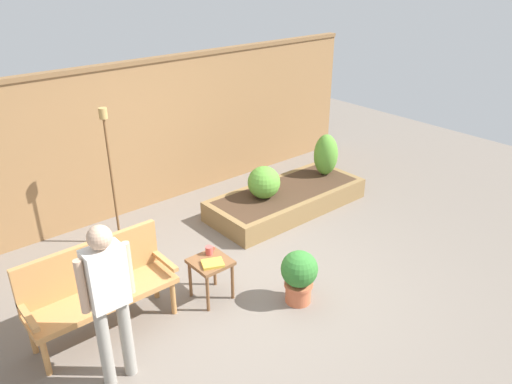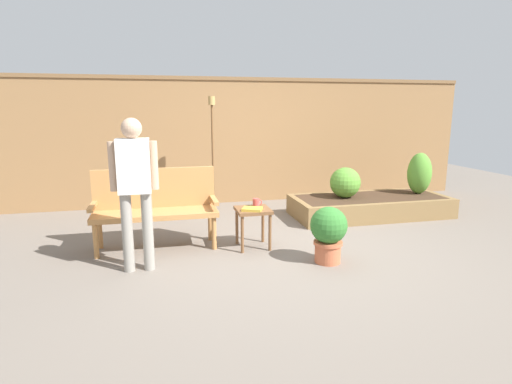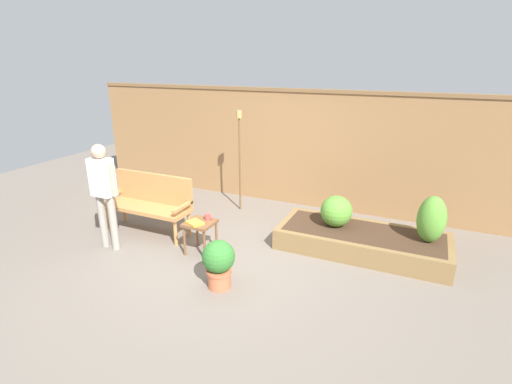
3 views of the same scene
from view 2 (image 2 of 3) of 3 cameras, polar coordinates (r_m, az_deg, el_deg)
ground_plane at (r=5.00m, az=3.96°, el=-7.72°), size 14.00×14.00×0.00m
fence_back at (r=7.26m, az=-2.09°, el=7.18°), size 8.40×0.14×2.16m
garden_bench at (r=5.06m, az=-13.76°, el=-1.41°), size 1.44×0.48×0.94m
side_table at (r=4.91m, az=-0.42°, el=-3.24°), size 0.40×0.40×0.48m
cup_on_table at (r=4.99m, az=0.04°, el=-1.44°), size 0.12×0.08×0.09m
book_on_table at (r=4.80m, az=-0.52°, el=-2.38°), size 0.28×0.25×0.03m
potted_boxwood at (r=4.52m, az=10.00°, el=-5.38°), size 0.40×0.40×0.62m
raised_planter_bed at (r=6.64m, az=15.48°, el=-1.90°), size 2.40×1.00×0.30m
shrub_near_bench at (r=6.42m, az=12.24°, el=1.28°), size 0.46×0.46×0.46m
shrub_far_corner at (r=7.05m, az=21.68°, el=2.42°), size 0.37×0.37×0.65m
tiki_torch at (r=6.43m, az=-6.06°, el=7.83°), size 0.10×0.10×1.82m
person_by_bench at (r=4.27m, az=-16.45°, el=1.39°), size 0.47×0.20×1.56m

